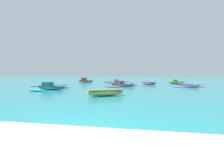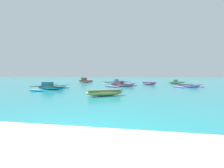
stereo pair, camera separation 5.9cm
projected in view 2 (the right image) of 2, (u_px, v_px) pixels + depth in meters
ground_plane at (48, 147)px, 3.12m from camera, size 240.00×240.00×0.00m
moored_boat_0 at (121, 85)px, 20.01m from camera, size 4.46×4.75×0.75m
moored_boat_1 at (117, 83)px, 24.23m from camera, size 4.92×3.69×0.83m
moored_boat_2 at (50, 87)px, 15.61m from camera, size 3.47×4.24×0.80m
moored_boat_3 at (176, 82)px, 26.38m from camera, size 3.05×4.30×0.75m
moored_boat_4 at (85, 81)px, 30.94m from camera, size 3.75×2.01×1.00m
moored_boat_5 at (188, 86)px, 18.74m from camera, size 3.92×3.53×0.36m
moored_boat_6 at (149, 83)px, 23.42m from camera, size 2.34×2.65×0.45m
moored_boat_7 at (105, 92)px, 10.86m from camera, size 2.77×1.96×0.46m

